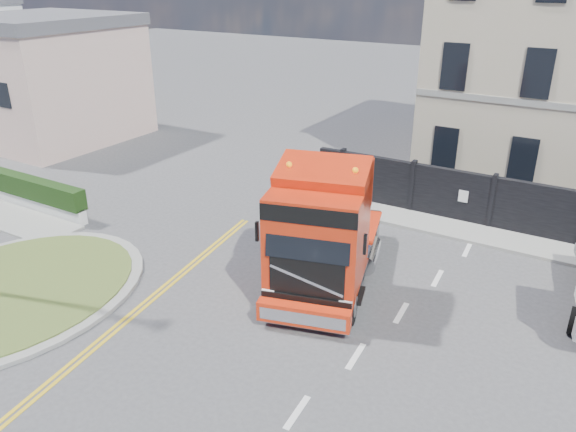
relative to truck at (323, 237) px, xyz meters
The scene contains 7 objects.
ground 2.73m from the truck, 111.50° to the right, with size 120.00×120.00×0.00m, color #424244.
traffic_island 9.35m from the truck, 147.56° to the right, with size 6.80×6.80×0.17m.
hedge_wall 13.81m from the truck, behind, with size 8.00×0.55×1.35m.
seaside_bldg_pink 21.97m from the truck, 161.20° to the left, with size 8.00×8.00×6.00m, color #CEABA0.
hoarding_fence 9.17m from the truck, 50.68° to the left, with size 18.80×0.25×2.00m.
pavement_far 8.27m from the truck, 49.66° to the left, with size 20.00×1.60×0.12m, color gray.
truck is the anchor object (origin of this frame).
Camera 1 is at (7.30, -10.94, 8.77)m, focal length 35.00 mm.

